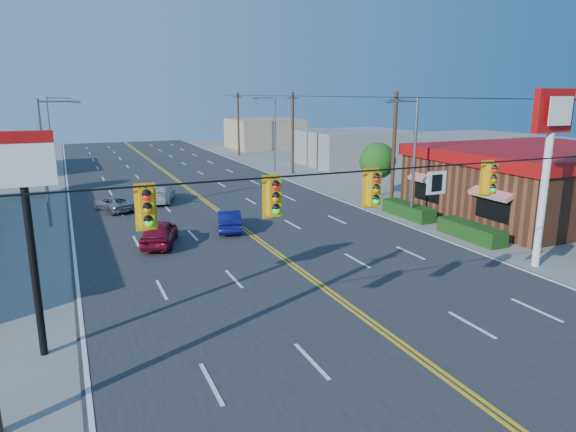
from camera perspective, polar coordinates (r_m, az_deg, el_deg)
name	(u,v)px	position (r m, az deg, el deg)	size (l,w,h in m)	color
ground	(397,343)	(18.36, 12.04, -13.65)	(160.00, 160.00, 0.00)	gray
road	(226,216)	(35.52, -6.93, -0.04)	(20.00, 120.00, 0.06)	#2D2D30
signal_span	(402,203)	(16.67, 12.52, 1.40)	(24.32, 0.34, 9.00)	#47301E
kfc	(537,181)	(39.35, 25.89, 3.51)	(16.30, 12.40, 4.70)	brown
kfc_pylon	(549,143)	(27.04, 27.05, 7.28)	(2.20, 0.36, 8.50)	white
pizza_hut_sign	(25,198)	(17.45, -27.14, 1.75)	(1.90, 0.30, 6.85)	black
streetlight_se	(412,153)	(34.27, 13.61, 6.80)	(2.55, 0.25, 8.00)	gray
streetlight_ne	(273,130)	(55.25, -1.68, 9.58)	(2.55, 0.25, 8.00)	gray
streetlight_sw	(47,156)	(35.35, -25.22, 6.10)	(2.55, 0.25, 8.00)	gray
streetlight_nw	(51,129)	(61.26, -24.79, 8.75)	(2.55, 0.25, 8.00)	gray
utility_pole_near	(394,151)	(38.34, 11.67, 7.10)	(0.28, 0.28, 8.40)	#47301E
utility_pole_mid	(293,133)	(53.99, 0.52, 9.16)	(0.28, 0.28, 8.40)	#47301E
utility_pole_far	(238,124)	(70.76, -5.54, 10.13)	(0.28, 0.28, 8.40)	#47301E
tree_kfc_rear	(378,161)	(42.50, 9.93, 6.06)	(2.94, 2.94, 4.41)	#47301E
tree_west	(22,162)	(47.56, -27.42, 5.36)	(2.80, 2.80, 4.20)	#47301E
bld_east_mid	(354,147)	(62.24, 7.32, 7.59)	(12.00, 10.00, 4.00)	gray
bld_east_far	(264,133)	(80.69, -2.66, 9.16)	(10.00, 10.00, 4.40)	tan
car_magenta	(159,233)	(29.28, -14.11, -1.90)	(1.71, 4.24, 1.44)	maroon
car_blue	(229,221)	(31.75, -6.55, -0.53)	(1.35, 3.88, 1.28)	#0F115A
car_white	(160,194)	(40.95, -14.05, 2.40)	(1.94, 4.77, 1.38)	silver
car_silver	(114,204)	(38.76, -18.75, 1.25)	(1.82, 3.94, 1.09)	#9A999E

